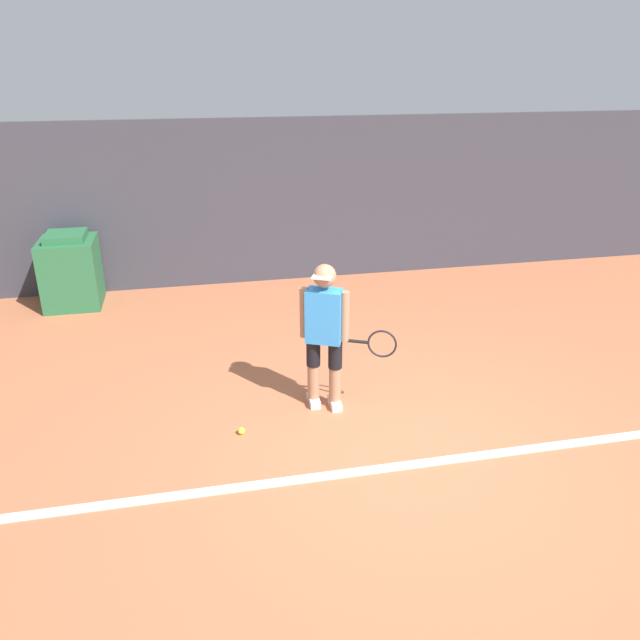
{
  "coord_description": "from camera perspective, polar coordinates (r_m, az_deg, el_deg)",
  "views": [
    {
      "loc": [
        -1.69,
        -4.36,
        3.25
      ],
      "look_at": [
        -0.51,
        1.19,
        0.85
      ],
      "focal_mm": 35.0,
      "sensor_mm": 36.0,
      "label": 1
    }
  ],
  "objects": [
    {
      "name": "court_baseline",
      "position": [
        5.58,
        8.24,
        -12.97
      ],
      "size": [
        21.6,
        0.1,
        0.01
      ],
      "color": "white",
      "rests_on": "ground_plane"
    },
    {
      "name": "back_wall",
      "position": [
        9.69,
        -1.75,
        10.85
      ],
      "size": [
        24.0,
        0.1,
        2.46
      ],
      "color": "#383842",
      "rests_on": "ground_plane"
    },
    {
      "name": "tennis_ball",
      "position": [
        5.95,
        -7.19,
        -10.03
      ],
      "size": [
        0.07,
        0.07,
        0.07
      ],
      "color": "#D1E533",
      "rests_on": "ground_plane"
    },
    {
      "name": "tennis_player",
      "position": [
        5.99,
        0.51,
        -1.04
      ],
      "size": [
        0.86,
        0.48,
        1.49
      ],
      "rotation": [
        0.0,
        0.0,
        -0.44
      ],
      "color": "#A37556",
      "rests_on": "ground_plane"
    },
    {
      "name": "covered_chair",
      "position": [
        9.4,
        -21.81,
        4.2
      ],
      "size": [
        0.75,
        0.8,
        1.04
      ],
      "color": "#28663D",
      "rests_on": "ground_plane"
    },
    {
      "name": "ground_plane",
      "position": [
        5.7,
        7.69,
        -12.12
      ],
      "size": [
        24.0,
        24.0,
        0.0
      ],
      "primitive_type": "plane",
      "color": "#B76642"
    }
  ]
}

